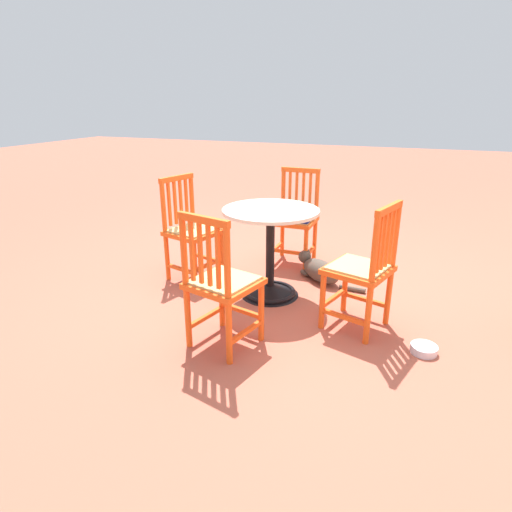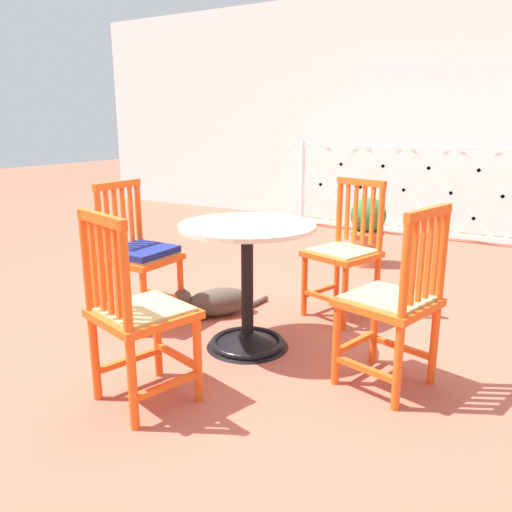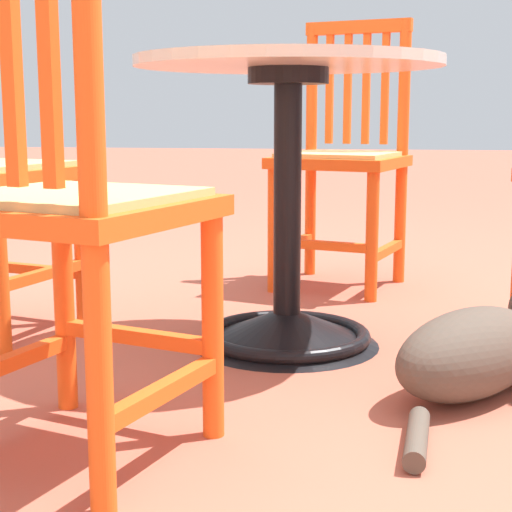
% 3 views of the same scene
% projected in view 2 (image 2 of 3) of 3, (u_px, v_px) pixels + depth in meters
% --- Properties ---
extents(ground_plane, '(24.00, 24.00, 0.00)m').
position_uv_depth(ground_plane, '(243.00, 340.00, 3.09)').
color(ground_plane, '#AD5642').
extents(building_wall_backdrop, '(10.00, 0.20, 2.80)m').
position_uv_depth(building_wall_backdrop, '(425.00, 111.00, 6.13)').
color(building_wall_backdrop, white).
rests_on(building_wall_backdrop, ground_plane).
extents(lattice_fence_panel, '(3.51, 0.06, 1.05)m').
position_uv_depth(lattice_fence_panel, '(427.00, 191.00, 5.70)').
color(lattice_fence_panel, white).
rests_on(lattice_fence_panel, ground_plane).
extents(cafe_table, '(0.76, 0.76, 0.73)m').
position_uv_depth(cafe_table, '(247.00, 300.00, 2.94)').
color(cafe_table, black).
rests_on(cafe_table, ground_plane).
extents(orange_chair_tucked_in, '(0.49, 0.49, 0.91)m').
position_uv_depth(orange_chair_tucked_in, '(138.00, 315.00, 2.31)').
color(orange_chair_tucked_in, '#EA5619').
rests_on(orange_chair_tucked_in, ground_plane).
extents(orange_chair_at_corner, '(0.49, 0.49, 0.91)m').
position_uv_depth(orange_chair_at_corner, '(393.00, 303.00, 2.46)').
color(orange_chair_at_corner, '#EA5619').
rests_on(orange_chair_at_corner, ground_plane).
extents(orange_chair_by_planter, '(0.50, 0.50, 0.91)m').
position_uv_depth(orange_chair_by_planter, '(345.00, 253.00, 3.39)').
color(orange_chair_by_planter, '#EA5619').
rests_on(orange_chair_by_planter, ground_plane).
extents(orange_chair_facing_out, '(0.40, 0.40, 0.91)m').
position_uv_depth(orange_chair_facing_out, '(139.00, 256.00, 3.27)').
color(orange_chair_facing_out, '#EA5619').
rests_on(orange_chair_facing_out, ground_plane).
extents(tabby_cat, '(0.44, 0.67, 0.23)m').
position_uv_depth(tabby_cat, '(214.00, 302.00, 3.47)').
color(tabby_cat, '#4C4238').
rests_on(tabby_cat, ground_plane).
extents(terracotta_planter, '(0.32, 0.32, 0.62)m').
position_uv_depth(terracotta_planter, '(367.00, 229.00, 4.66)').
color(terracotta_planter, '#B25B3D').
rests_on(terracotta_planter, ground_plane).
extents(pet_water_bowl, '(0.17, 0.17, 0.05)m').
position_uv_depth(pet_water_bowl, '(388.00, 297.00, 3.78)').
color(pet_water_bowl, silver).
rests_on(pet_water_bowl, ground_plane).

